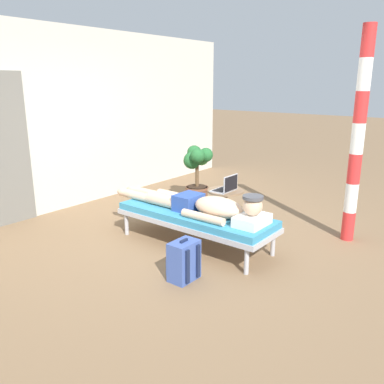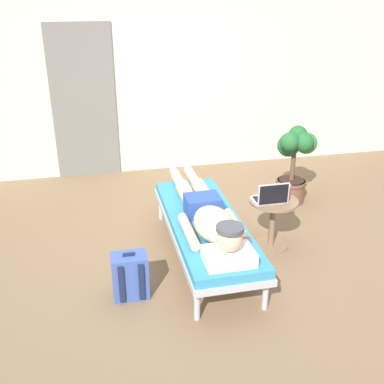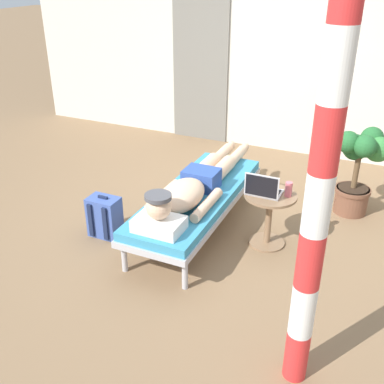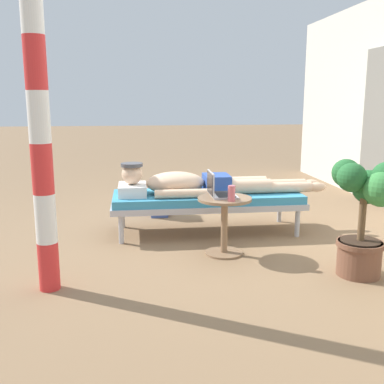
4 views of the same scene
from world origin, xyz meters
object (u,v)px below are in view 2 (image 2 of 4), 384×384
object	(u,v)px
potted_plant	(295,159)
drink_glass	(288,191)
backpack	(130,276)
person_reclining	(208,214)
lounge_chair	(205,226)
side_table	(273,215)
laptop	(271,197)

from	to	relation	value
potted_plant	drink_glass	bearing A→B (deg)	-118.20
backpack	potted_plant	world-z (taller)	potted_plant
backpack	person_reclining	bearing A→B (deg)	24.92
backpack	lounge_chair	bearing A→B (deg)	30.74
side_table	backpack	bearing A→B (deg)	-161.28
lounge_chair	laptop	bearing A→B (deg)	-0.74
laptop	lounge_chair	bearing A→B (deg)	179.26
side_table	backpack	distance (m)	1.57
laptop	backpack	xyz separation A→B (m)	(-1.42, -0.45, -0.39)
drink_glass	potted_plant	size ratio (longest dim) A/B	0.15
drink_glass	backpack	xyz separation A→B (m)	(-1.63, -0.53, -0.39)
laptop	potted_plant	bearing A→B (deg)	55.02
side_table	laptop	distance (m)	0.24
lounge_chair	drink_glass	xyz separation A→B (m)	(0.86, 0.07, 0.25)
side_table	potted_plant	bearing A→B (deg)	55.98
person_reclining	laptop	bearing A→B (deg)	8.07
lounge_chair	person_reclining	world-z (taller)	person_reclining
laptop	drink_glass	world-z (taller)	laptop
laptop	backpack	world-z (taller)	laptop
person_reclining	potted_plant	xyz separation A→B (m)	(1.36, 1.12, 0.03)
lounge_chair	drink_glass	size ratio (longest dim) A/B	14.55
laptop	backpack	distance (m)	1.54
person_reclining	backpack	world-z (taller)	person_reclining
person_reclining	laptop	xyz separation A→B (m)	(0.65, 0.09, 0.06)
drink_glass	lounge_chair	bearing A→B (deg)	-175.27
drink_glass	backpack	size ratio (longest dim) A/B	0.32
backpack	potted_plant	bearing A→B (deg)	34.61
lounge_chair	person_reclining	xyz separation A→B (m)	(-0.00, -0.10, 0.17)
drink_glass	laptop	bearing A→B (deg)	-159.32
person_reclining	backpack	bearing A→B (deg)	-155.08
side_table	laptop	world-z (taller)	laptop
backpack	potted_plant	xyz separation A→B (m)	(2.13, 1.47, 0.35)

